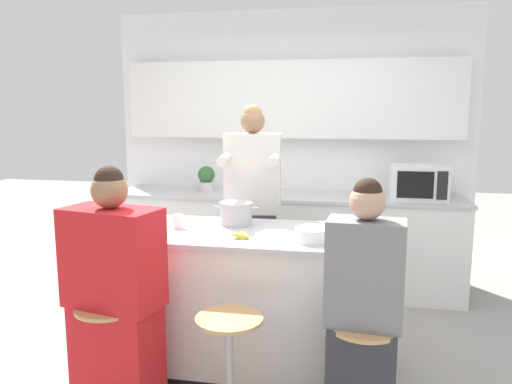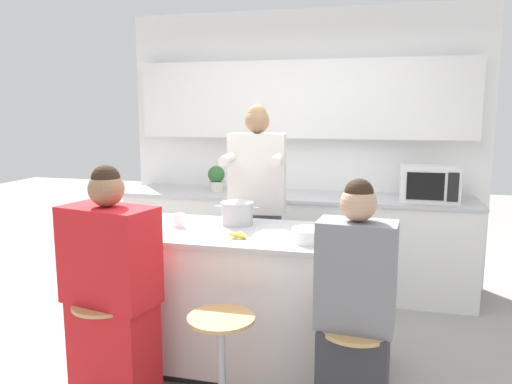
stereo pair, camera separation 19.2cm
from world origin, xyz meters
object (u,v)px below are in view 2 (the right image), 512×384
Objects in this scene: person_wrapped_blanket at (111,296)px; person_cooking at (257,219)px; microwave at (429,184)px; fruit_bowl at (310,235)px; juice_carton at (362,222)px; bar_stool_rightmost at (354,381)px; banana_bunch at (238,235)px; cooking_pot at (237,213)px; bar_stool_leftmost at (107,350)px; potted_plant at (216,178)px; person_seated_near at (354,326)px; bar_stool_center at (222,367)px; coffee_cup_near at (179,220)px; kitchen_island at (253,299)px.

person_cooking is at bearing 79.25° from person_wrapped_blanket.
microwave is at bearing 60.99° from person_wrapped_blanket.
person_cooking is 7.97× the size of fruit_bowl.
juice_carton is 1.60m from microwave.
banana_bunch reaches higher than bar_stool_rightmost.
banana_bunch is at bearing -126.01° from microwave.
person_wrapped_blanket reaches higher than bar_stool_rightmost.
person_wrapped_blanket is (-0.54, -1.28, -0.21)m from person_cooking.
bar_stool_rightmost is 1.36m from cooking_pot.
juice_carton reaches higher than bar_stool_leftmost.
person_seated_near is at bearing -56.01° from potted_plant.
person_wrapped_blanket is 1.21m from fruit_bowl.
person_seated_near reaches higher than bar_stool_leftmost.
banana_bunch is (0.09, -0.84, 0.08)m from person_cooking.
bar_stool_center is at bearing -70.65° from potted_plant.
cooking_pot is at bearing 136.89° from bar_stool_rightmost.
juice_carton is (0.83, -0.63, 0.16)m from person_cooking.
fruit_bowl is 0.94m from coffee_cup_near.
potted_plant is at bearing 118.53° from person_cooking.
person_wrapped_blanket is 6.43× the size of fruit_bowl.
person_wrapped_blanket is at bearing -137.05° from kitchen_island.
cooking_pot is at bearing -99.03° from person_cooking.
bar_stool_center is 2.49m from potted_plant.
person_wrapped_blanket is at bearing 41.25° from bar_stool_leftmost.
potted_plant is at bearing 124.18° from fruit_bowl.
bar_stool_leftmost is 0.33m from person_wrapped_blanket.
bar_stool_leftmost is 1.27× the size of microwave.
fruit_bowl is (1.08, 0.45, 0.31)m from person_wrapped_blanket.
person_seated_near is (-0.01, 0.01, 0.30)m from bar_stool_rightmost.
kitchen_island is at bearing 142.62° from person_seated_near.
fruit_bowl reaches higher than kitchen_island.
potted_plant reaches higher than cooking_pot.
cooking_pot is 0.66m from fruit_bowl.
cooking_pot reaches higher than banana_bunch.
banana_bunch is 0.28× the size of microwave.
bar_stool_leftmost is 1.71m from juice_carton.
person_seated_near reaches higher than coffee_cup_near.
bar_stool_rightmost is at bearing 0.81° from bar_stool_leftmost.
bar_stool_leftmost is 0.71m from bar_stool_center.
juice_carton is at bearing 90.98° from bar_stool_rightmost.
potted_plant is at bearing 128.65° from person_seated_near.
potted_plant reaches higher than kitchen_island.
coffee_cup_near is (-0.52, 0.67, 0.64)m from bar_stool_center.
microwave reaches higher than fruit_bowl.
kitchen_island is at bearing 55.02° from person_wrapped_blanket.
cooking_pot is (-0.02, -0.48, 0.14)m from person_cooking.
fruit_bowl is at bearing -10.94° from coffee_cup_near.
bar_stool_leftmost is 1.00× the size of bar_stool_rightmost.
kitchen_island reaches higher than bar_stool_leftmost.
coffee_cup_near is (-0.92, 0.18, 0.00)m from fruit_bowl.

